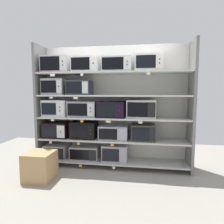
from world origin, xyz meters
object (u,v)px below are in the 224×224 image
(microwave_14, at_px, (86,65))
(microwave_15, at_px, (117,65))
(microwave_0, at_px, (57,151))
(microwave_13, at_px, (57,65))
(microwave_6, at_px, (143,132))
(microwave_5, at_px, (114,132))
(microwave_9, at_px, (112,109))
(microwave_2, at_px, (115,152))
(microwave_1, at_px, (85,152))
(microwave_8, at_px, (83,109))
(microwave_12, at_px, (79,88))
(microwave_4, at_px, (84,130))
(microwave_16, at_px, (149,63))
(microwave_7, at_px, (57,108))
(microwave_3, at_px, (57,130))
(microwave_11, at_px, (55,87))
(microwave_10, at_px, (141,109))
(shipping_carton, at_px, (40,166))

(microwave_14, xyz_separation_m, microwave_15, (0.61, -0.00, -0.01))
(microwave_0, height_order, microwave_13, microwave_13)
(microwave_6, xyz_separation_m, microwave_14, (-1.12, 0.00, 1.30))
(microwave_5, bearing_deg, microwave_9, 179.91)
(microwave_0, distance_m, microwave_2, 1.22)
(microwave_1, distance_m, microwave_8, 0.89)
(microwave_14, bearing_deg, microwave_6, -0.01)
(microwave_9, bearing_deg, microwave_15, -0.14)
(microwave_6, height_order, microwave_12, microwave_12)
(microwave_1, distance_m, microwave_14, 1.75)
(microwave_14, bearing_deg, microwave_9, 0.01)
(microwave_2, distance_m, microwave_14, 1.82)
(microwave_4, bearing_deg, microwave_16, 0.02)
(microwave_16, bearing_deg, microwave_4, -179.98)
(microwave_7, xyz_separation_m, microwave_12, (0.49, -0.00, 0.41))
(microwave_5, xyz_separation_m, microwave_9, (-0.04, 0.00, 0.45))
(microwave_1, distance_m, microwave_5, 0.73)
(microwave_2, distance_m, microwave_7, 1.49)
(microwave_3, bearing_deg, microwave_8, -0.03)
(microwave_5, height_order, microwave_9, microwave_9)
(microwave_7, relative_size, microwave_16, 0.98)
(microwave_4, distance_m, microwave_11, 1.05)
(microwave_8, bearing_deg, microwave_15, -0.01)
(microwave_3, xyz_separation_m, microwave_7, (-0.00, 0.00, 0.44))
(microwave_8, bearing_deg, microwave_4, -0.70)
(microwave_0, relative_size, microwave_10, 0.85)
(microwave_9, height_order, microwave_13, microwave_13)
(microwave_14, xyz_separation_m, microwave_16, (1.20, 0.00, 0.01))
(microwave_2, relative_size, microwave_16, 0.99)
(microwave_8, distance_m, microwave_16, 1.54)
(microwave_8, relative_size, microwave_14, 1.06)
(microwave_8, bearing_deg, microwave_5, 0.01)
(microwave_6, height_order, microwave_9, microwave_9)
(microwave_16, bearing_deg, microwave_15, -179.97)
(microwave_9, xyz_separation_m, microwave_12, (-0.64, -0.00, 0.42))
(microwave_13, relative_size, shipping_carton, 1.16)
(microwave_4, relative_size, microwave_14, 0.96)
(microwave_1, bearing_deg, microwave_9, 0.01)
(microwave_13, relative_size, microwave_14, 1.05)
(microwave_0, relative_size, microwave_7, 0.94)
(microwave_11, bearing_deg, microwave_9, 0.00)
(shipping_carton, bearing_deg, microwave_6, 23.79)
(microwave_14, bearing_deg, microwave_3, 179.98)
(microwave_1, xyz_separation_m, microwave_2, (0.62, -0.00, 0.03))
(microwave_12, relative_size, microwave_15, 0.83)
(microwave_1, relative_size, microwave_3, 1.15)
(microwave_3, distance_m, microwave_10, 1.76)
(microwave_12, distance_m, microwave_13, 0.65)
(microwave_10, xyz_separation_m, microwave_16, (0.13, 0.00, 0.85))
(microwave_6, relative_size, microwave_10, 0.83)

